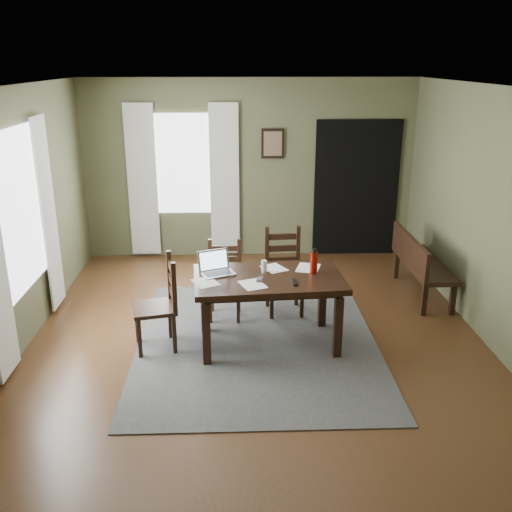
{
  "coord_description": "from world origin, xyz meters",
  "views": [
    {
      "loc": [
        -0.22,
        -5.61,
        2.96
      ],
      "look_at": [
        0.0,
        0.3,
        0.9
      ],
      "focal_mm": 40.0,
      "sensor_mm": 36.0,
      "label": 1
    }
  ],
  "objects_px": {
    "laptop": "(216,267)",
    "chair_end": "(159,305)",
    "chair_back_left": "(225,281)",
    "bench": "(419,260)",
    "chair_back_right": "(284,272)",
    "dining_table": "(268,285)",
    "water_bottle": "(314,262)"
  },
  "relations": [
    {
      "from": "chair_end",
      "to": "chair_back_left",
      "type": "height_order",
      "value": "chair_end"
    },
    {
      "from": "chair_end",
      "to": "water_bottle",
      "type": "bearing_deg",
      "value": 81.08
    },
    {
      "from": "dining_table",
      "to": "water_bottle",
      "type": "relative_size",
      "value": 5.94
    },
    {
      "from": "chair_end",
      "to": "water_bottle",
      "type": "height_order",
      "value": "water_bottle"
    },
    {
      "from": "laptop",
      "to": "chair_end",
      "type": "bearing_deg",
      "value": 172.72
    },
    {
      "from": "chair_end",
      "to": "chair_back_left",
      "type": "distance_m",
      "value": 1.03
    },
    {
      "from": "chair_back_right",
      "to": "laptop",
      "type": "relative_size",
      "value": 2.45
    },
    {
      "from": "laptop",
      "to": "dining_table",
      "type": "bearing_deg",
      "value": -35.74
    },
    {
      "from": "dining_table",
      "to": "chair_back_right",
      "type": "distance_m",
      "value": 0.92
    },
    {
      "from": "chair_back_left",
      "to": "laptop",
      "type": "height_order",
      "value": "laptop"
    },
    {
      "from": "laptop",
      "to": "water_bottle",
      "type": "distance_m",
      "value": 1.04
    },
    {
      "from": "bench",
      "to": "laptop",
      "type": "relative_size",
      "value": 3.43
    },
    {
      "from": "chair_back_left",
      "to": "water_bottle",
      "type": "bearing_deg",
      "value": -32.51
    },
    {
      "from": "chair_end",
      "to": "chair_back_right",
      "type": "relative_size",
      "value": 0.99
    },
    {
      "from": "chair_back_right",
      "to": "laptop",
      "type": "bearing_deg",
      "value": -141.54
    },
    {
      "from": "bench",
      "to": "water_bottle",
      "type": "bearing_deg",
      "value": 127.89
    },
    {
      "from": "chair_back_left",
      "to": "bench",
      "type": "bearing_deg",
      "value": 14.06
    },
    {
      "from": "bench",
      "to": "laptop",
      "type": "distance_m",
      "value": 2.85
    },
    {
      "from": "chair_end",
      "to": "chair_back_right",
      "type": "bearing_deg",
      "value": 109.85
    },
    {
      "from": "dining_table",
      "to": "water_bottle",
      "type": "distance_m",
      "value": 0.54
    },
    {
      "from": "dining_table",
      "to": "chair_end",
      "type": "relative_size",
      "value": 1.6
    },
    {
      "from": "chair_back_left",
      "to": "water_bottle",
      "type": "relative_size",
      "value": 3.37
    },
    {
      "from": "chair_back_left",
      "to": "laptop",
      "type": "xyz_separation_m",
      "value": [
        -0.08,
        -0.61,
        0.4
      ]
    },
    {
      "from": "chair_back_left",
      "to": "water_bottle",
      "type": "xyz_separation_m",
      "value": [
        0.96,
        -0.65,
        0.46
      ]
    },
    {
      "from": "dining_table",
      "to": "laptop",
      "type": "distance_m",
      "value": 0.59
    },
    {
      "from": "dining_table",
      "to": "water_bottle",
      "type": "xyz_separation_m",
      "value": [
        0.48,
        0.08,
        0.22
      ]
    },
    {
      "from": "chair_back_left",
      "to": "chair_back_right",
      "type": "relative_size",
      "value": 0.9
    },
    {
      "from": "chair_back_right",
      "to": "chair_end",
      "type": "bearing_deg",
      "value": -151.46
    },
    {
      "from": "chair_end",
      "to": "bench",
      "type": "bearing_deg",
      "value": 99.45
    },
    {
      "from": "chair_back_left",
      "to": "laptop",
      "type": "bearing_deg",
      "value": -95.7
    },
    {
      "from": "dining_table",
      "to": "chair_back_right",
      "type": "height_order",
      "value": "chair_back_right"
    },
    {
      "from": "chair_end",
      "to": "chair_back_right",
      "type": "height_order",
      "value": "chair_back_right"
    }
  ]
}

